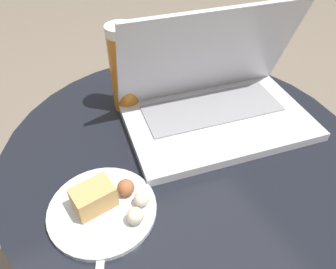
% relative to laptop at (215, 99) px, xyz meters
% --- Properties ---
extents(ground_plane, '(6.00, 6.00, 0.00)m').
position_rel_laptop_xyz_m(ground_plane, '(-0.10, -0.05, -0.55)').
color(ground_plane, '#726656').
extents(table, '(0.70, 0.70, 0.50)m').
position_rel_laptop_xyz_m(table, '(-0.10, -0.05, -0.18)').
color(table, black).
rests_on(table, ground_plane).
extents(laptop, '(0.41, 0.29, 0.24)m').
position_rel_laptop_xyz_m(laptop, '(0.00, 0.00, 0.00)').
color(laptop, silver).
rests_on(laptop, table).
extents(beer_glass, '(0.06, 0.06, 0.19)m').
position_rel_laptop_xyz_m(beer_glass, '(-0.15, 0.12, 0.05)').
color(beer_glass, '#C6701E').
rests_on(beer_glass, table).
extents(snack_plate, '(0.18, 0.18, 0.05)m').
position_rel_laptop_xyz_m(snack_plate, '(-0.29, -0.12, -0.04)').
color(snack_plate, silver).
rests_on(snack_plate, table).
extents(fork, '(0.10, 0.19, 0.00)m').
position_rel_laptop_xyz_m(fork, '(-0.30, -0.16, -0.05)').
color(fork, '#B2B2B7').
rests_on(fork, table).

